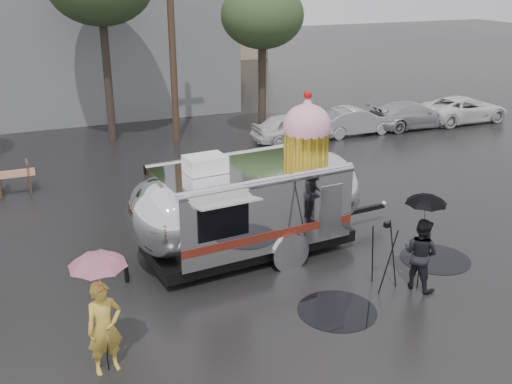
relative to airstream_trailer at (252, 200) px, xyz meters
name	(u,v)px	position (x,y,z in m)	size (l,w,h in m)	color
ground	(244,322)	(-1.39, -2.92, -1.45)	(120.00, 120.00, 0.00)	black
puddles	(67,368)	(-4.94, -3.08, -1.44)	(14.67, 5.01, 0.01)	black
utility_pole	(172,28)	(1.11, 11.08, 3.17)	(1.60, 0.28, 9.00)	#473323
tree_right	(262,16)	(4.61, 10.08, 3.61)	(3.36, 3.36, 6.42)	#382D26
parked_cars	(389,115)	(10.40, 9.08, -0.73)	(13.20, 1.90, 1.50)	silver
airstream_trailer	(252,200)	(0.00, 0.00, 0.00)	(7.65, 3.32, 4.13)	silver
person_left	(104,328)	(-4.25, -3.43, -0.56)	(0.64, 0.43, 1.78)	gold
umbrella_pink	(99,274)	(-4.25, -3.43, 0.52)	(1.24, 1.24, 2.40)	pink
person_right	(421,254)	(2.81, -3.12, -0.60)	(0.81, 0.45, 1.70)	black
umbrella_black	(425,209)	(2.81, -3.12, 0.48)	(1.11, 1.11, 2.31)	black
tripod	(385,248)	(2.08, -2.80, -0.47)	(0.64, 0.66, 1.62)	black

